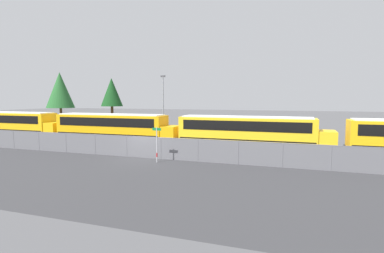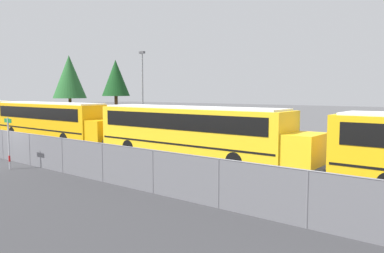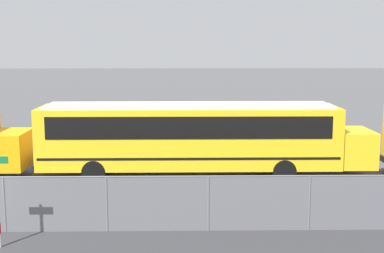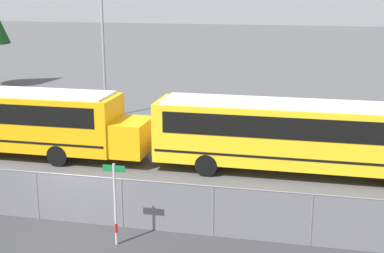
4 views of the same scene
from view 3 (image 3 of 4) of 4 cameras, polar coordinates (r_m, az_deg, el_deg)
name	(u,v)px [view 3 (image 3 of 4)]	position (r m, az deg, el deg)	size (l,w,h in m)	color
school_bus_2	(196,134)	(22.32, 0.45, -0.79)	(13.94, 2.48, 3.08)	yellow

